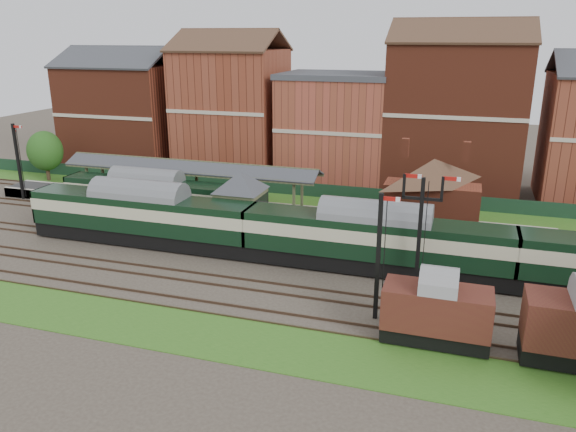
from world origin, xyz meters
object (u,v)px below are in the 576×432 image
(dmu_train, at_px, (374,239))
(platform_railcar, at_px, (148,194))
(signal_box, at_px, (241,204))
(semaphore_bracket, at_px, (420,228))
(goods_van_a, at_px, (436,311))

(dmu_train, distance_m, platform_railcar, 23.50)
(signal_box, bearing_deg, platform_railcar, 163.39)
(platform_railcar, bearing_deg, signal_box, -16.61)
(semaphore_bracket, bearing_deg, platform_railcar, 160.86)
(platform_railcar, height_order, goods_van_a, platform_railcar)
(signal_box, xyz_separation_m, goods_van_a, (16.65, -12.25, -1.16))
(semaphore_bracket, xyz_separation_m, platform_railcar, (-25.94, 9.00, -2.36))
(dmu_train, height_order, platform_railcar, dmu_train)
(semaphore_bracket, xyz_separation_m, dmu_train, (-3.35, 2.50, -2.05))
(signal_box, bearing_deg, dmu_train, -15.54)
(dmu_train, distance_m, goods_van_a, 10.29)
(signal_box, xyz_separation_m, platform_railcar, (-10.90, 3.25, -0.92))
(platform_railcar, relative_size, goods_van_a, 2.85)
(semaphore_bracket, height_order, platform_railcar, semaphore_bracket)
(signal_box, height_order, platform_railcar, signal_box)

